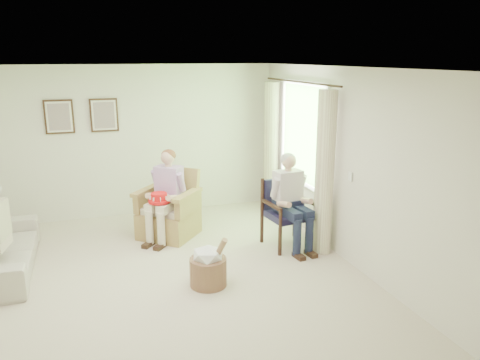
% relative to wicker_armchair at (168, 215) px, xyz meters
% --- Properties ---
extents(floor, '(5.50, 5.50, 0.00)m').
position_rel_wicker_armchair_xyz_m(floor, '(-0.35, -1.53, -0.33)').
color(floor, beige).
rests_on(floor, ground).
extents(back_wall, '(5.00, 0.04, 2.60)m').
position_rel_wicker_armchair_xyz_m(back_wall, '(-0.35, 1.22, 0.97)').
color(back_wall, silver).
rests_on(back_wall, ground).
extents(front_wall, '(5.00, 0.04, 2.60)m').
position_rel_wicker_armchair_xyz_m(front_wall, '(-0.35, -4.28, 0.97)').
color(front_wall, silver).
rests_on(front_wall, ground).
extents(right_wall, '(0.04, 5.50, 2.60)m').
position_rel_wicker_armchair_xyz_m(right_wall, '(2.15, -1.53, 0.97)').
color(right_wall, silver).
rests_on(right_wall, ground).
extents(ceiling, '(5.00, 5.50, 0.02)m').
position_rel_wicker_armchair_xyz_m(ceiling, '(-0.35, -1.53, 2.27)').
color(ceiling, white).
rests_on(ceiling, back_wall).
extents(window, '(0.13, 2.50, 1.63)m').
position_rel_wicker_armchair_xyz_m(window, '(2.11, -0.33, 1.26)').
color(window, '#2D6B23').
rests_on(window, right_wall).
extents(curtain_left, '(0.34, 0.34, 2.30)m').
position_rel_wicker_armchair_xyz_m(curtain_left, '(1.98, -1.31, 0.82)').
color(curtain_left, beige).
rests_on(curtain_left, ground).
extents(curtain_right, '(0.34, 0.34, 2.30)m').
position_rel_wicker_armchair_xyz_m(curtain_right, '(1.98, 0.65, 0.82)').
color(curtain_right, beige).
rests_on(curtain_right, ground).
extents(framed_print_left, '(0.45, 0.05, 0.55)m').
position_rel_wicker_armchair_xyz_m(framed_print_left, '(-1.50, 1.18, 1.45)').
color(framed_print_left, '#382114').
rests_on(framed_print_left, back_wall).
extents(framed_print_right, '(0.45, 0.05, 0.55)m').
position_rel_wicker_armchair_xyz_m(framed_print_right, '(-0.80, 1.18, 1.45)').
color(framed_print_right, '#382114').
rests_on(framed_print_right, back_wall).
extents(wicker_armchair, '(0.81, 0.80, 1.03)m').
position_rel_wicker_armchair_xyz_m(wicker_armchair, '(0.00, 0.00, 0.00)').
color(wicker_armchair, tan).
rests_on(wicker_armchair, ground).
extents(wood_armchair, '(0.63, 0.59, 0.97)m').
position_rel_wicker_armchair_xyz_m(wood_armchair, '(1.60, -0.88, 0.20)').
color(wood_armchair, black).
rests_on(wood_armchair, ground).
extents(sofa, '(2.02, 0.79, 0.59)m').
position_rel_wicker_armchair_xyz_m(sofa, '(-2.30, -0.56, -0.03)').
color(sofa, beige).
rests_on(sofa, ground).
extents(person_wicker, '(0.40, 0.63, 1.35)m').
position_rel_wicker_armchair_xyz_m(person_wicker, '(-0.00, -0.14, 0.46)').
color(person_wicker, beige).
rests_on(person_wicker, ground).
extents(person_dark, '(0.40, 0.62, 1.36)m').
position_rel_wicker_armchair_xyz_m(person_dark, '(1.60, -1.04, 0.47)').
color(person_dark, '#1A2039').
rests_on(person_dark, ground).
extents(red_hat, '(0.32, 0.32, 0.14)m').
position_rel_wicker_armchair_xyz_m(red_hat, '(-0.17, -0.28, 0.37)').
color(red_hat, red).
rests_on(red_hat, person_wicker).
extents(hatbox, '(0.50, 0.50, 0.67)m').
position_rel_wicker_armchair_xyz_m(hatbox, '(0.17, -1.81, -0.07)').
color(hatbox, tan).
rests_on(hatbox, ground).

